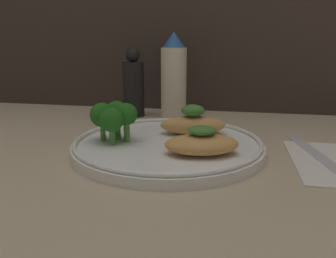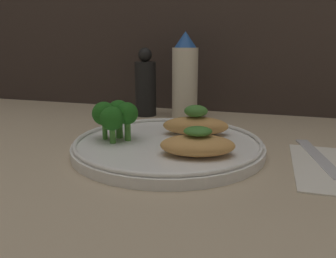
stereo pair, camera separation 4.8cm
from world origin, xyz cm
name	(u,v)px [view 2 (the right image)]	position (x,y,z in cm)	size (l,w,h in cm)	color
ground_plane	(168,154)	(0.00, 0.00, -0.50)	(180.00, 180.00, 1.00)	tan
plate	(168,145)	(0.00, 0.00, 0.99)	(28.37, 28.37, 2.00)	white
grilled_meat_front	(198,144)	(5.44, -4.47, 2.87)	(11.05, 8.24, 3.84)	tan
grilled_meat_middle	(196,124)	(3.03, 5.18, 3.19)	(11.20, 6.56, 4.86)	tan
broccoli_bunch	(115,115)	(-7.93, -1.45, 5.29)	(7.09, 6.06, 5.94)	#4C8E38
sauce_bottle	(185,78)	(-3.35, 22.92, 8.69)	(5.45, 5.45, 18.17)	beige
pepper_grinder	(146,86)	(-12.31, 22.92, 6.65)	(4.64, 4.64, 14.88)	black
fork	(318,156)	(21.17, 3.13, 0.30)	(4.87, 16.58, 0.60)	silver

